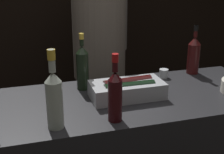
% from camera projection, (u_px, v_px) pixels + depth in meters
% --- Properties ---
extents(ice_bin_with_bottles, '(0.42, 0.21, 0.11)m').
position_uv_depth(ice_bin_with_bottles, '(127.00, 89.00, 1.79)').
color(ice_bin_with_bottles, '#9EA0A5').
rests_on(ice_bin_with_bottles, bar_counter).
extents(candle_votive, '(0.06, 0.06, 0.06)m').
position_uv_depth(candle_votive, '(164.00, 73.00, 2.11)').
color(candle_votive, silver).
rests_on(candle_votive, bar_counter).
extents(champagne_bottle, '(0.07, 0.07, 0.35)m').
position_uv_depth(champagne_bottle, '(82.00, 67.00, 1.88)').
color(champagne_bottle, black).
rests_on(champagne_bottle, bar_counter).
extents(rose_wine_bottle, '(0.08, 0.08, 0.38)m').
position_uv_depth(rose_wine_bottle, '(54.00, 97.00, 1.42)').
color(rose_wine_bottle, '#9EA899').
rests_on(rose_wine_bottle, bar_counter).
extents(red_wine_bottle_black_foil, '(0.08, 0.08, 0.34)m').
position_uv_depth(red_wine_bottle_black_foil, '(194.00, 54.00, 2.16)').
color(red_wine_bottle_black_foil, '#380F0F').
rests_on(red_wine_bottle_black_foil, bar_counter).
extents(red_wine_bottle_tall, '(0.07, 0.07, 0.34)m').
position_uv_depth(red_wine_bottle_tall, '(115.00, 94.00, 1.49)').
color(red_wine_bottle_tall, black).
rests_on(red_wine_bottle_tall, bar_counter).
extents(person_in_hoodie, '(0.41, 0.41, 1.84)m').
position_uv_depth(person_in_hoodie, '(99.00, 56.00, 2.46)').
color(person_in_hoodie, black).
rests_on(person_in_hoodie, ground_plane).
extents(person_blond_tee, '(0.40, 0.40, 1.83)m').
position_uv_depth(person_blond_tee, '(108.00, 33.00, 3.30)').
color(person_blond_tee, black).
rests_on(person_blond_tee, ground_plane).
extents(person_grey_polo, '(0.33, 0.33, 1.79)m').
position_uv_depth(person_grey_polo, '(103.00, 45.00, 2.85)').
color(person_grey_polo, black).
rests_on(person_grey_polo, ground_plane).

